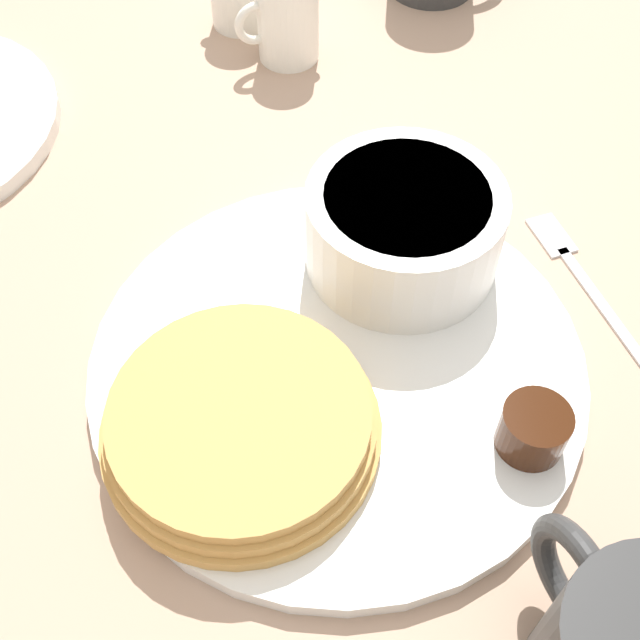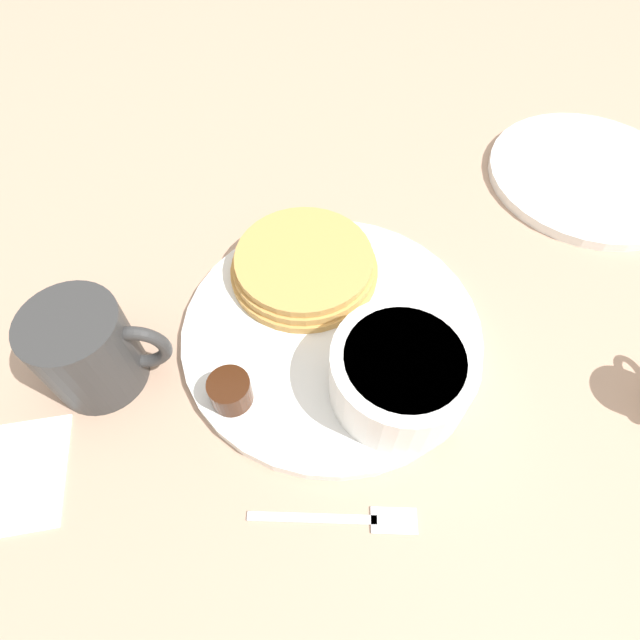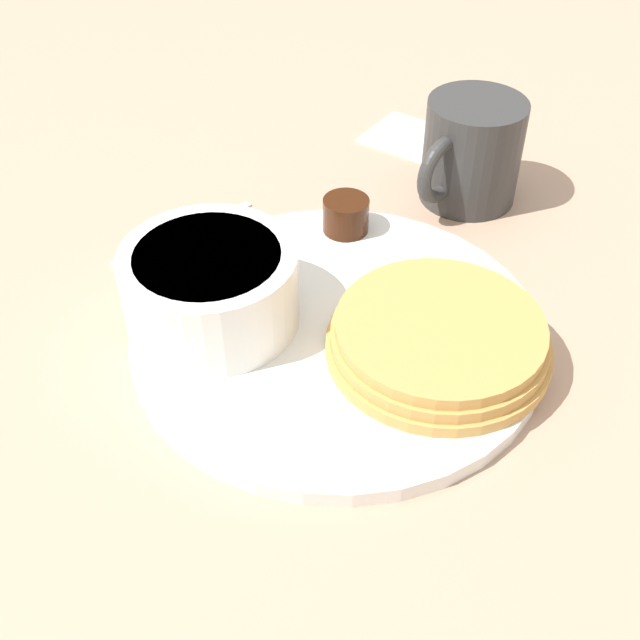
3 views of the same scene
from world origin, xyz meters
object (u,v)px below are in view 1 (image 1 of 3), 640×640
at_px(bowl, 404,226).
at_px(fork, 576,268).
at_px(creamer_pitcher_near, 287,19).
at_px(plate, 337,364).

height_order(bowl, fork, bowl).
xyz_separation_m(bowl, creamer_pitcher_near, (-0.02, -0.25, -0.01)).
relative_size(plate, creamer_pitcher_near, 3.85).
bearing_deg(creamer_pitcher_near, plate, 72.95).
bearing_deg(fork, bowl, -23.38).
relative_size(creamer_pitcher_near, fork, 0.56).
xyz_separation_m(plate, creamer_pitcher_near, (-0.09, -0.30, 0.03)).
distance_m(plate, bowl, 0.09).
bearing_deg(plate, creamer_pitcher_near, -107.05).
relative_size(plate, bowl, 2.39).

